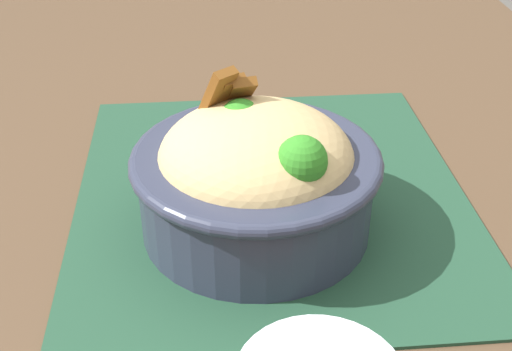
% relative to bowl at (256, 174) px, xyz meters
% --- Properties ---
extents(table, '(1.29, 0.83, 0.73)m').
position_rel_bowl_xyz_m(table, '(0.03, -0.02, -0.12)').
color(table, '#4C3826').
rests_on(table, ground_plane).
extents(placemat, '(0.39, 0.35, 0.00)m').
position_rel_bowl_xyz_m(placemat, '(0.05, -0.02, -0.05)').
color(placemat, '#1E422D').
rests_on(placemat, table).
extents(bowl, '(0.20, 0.20, 0.13)m').
position_rel_bowl_xyz_m(bowl, '(0.00, 0.00, 0.00)').
color(bowl, '#2D3347').
rests_on(bowl, placemat).
extents(fork, '(0.03, 0.14, 0.00)m').
position_rel_bowl_xyz_m(fork, '(0.14, -0.02, -0.05)').
color(fork, silver).
rests_on(fork, placemat).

